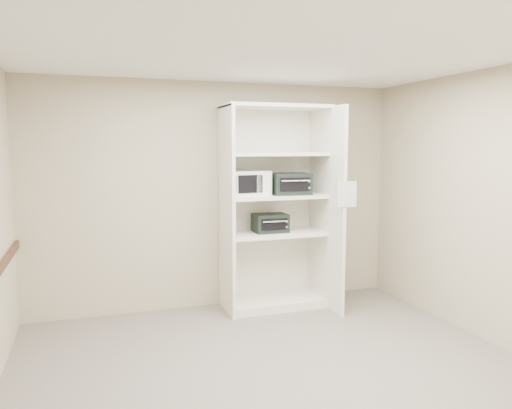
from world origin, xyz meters
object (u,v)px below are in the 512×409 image
object	(u,v)px
shelving_unit	(278,214)
toaster_oven_upper	(290,184)
microwave	(247,183)
toaster_oven_lower	(270,223)

from	to	relation	value
shelving_unit	toaster_oven_upper	size ratio (longest dim) A/B	5.45
microwave	toaster_oven_upper	world-z (taller)	microwave
shelving_unit	toaster_oven_upper	distance (m)	0.39
microwave	toaster_oven_upper	bearing A→B (deg)	-13.87
shelving_unit	toaster_oven_lower	size ratio (longest dim) A/B	6.16
shelving_unit	toaster_oven_lower	distance (m)	0.14
shelving_unit	toaster_oven_lower	xyz separation A→B (m)	(-0.10, 0.01, -0.10)
microwave	shelving_unit	bearing A→B (deg)	-10.12
toaster_oven_upper	toaster_oven_lower	world-z (taller)	toaster_oven_upper
shelving_unit	toaster_oven_lower	bearing A→B (deg)	176.51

